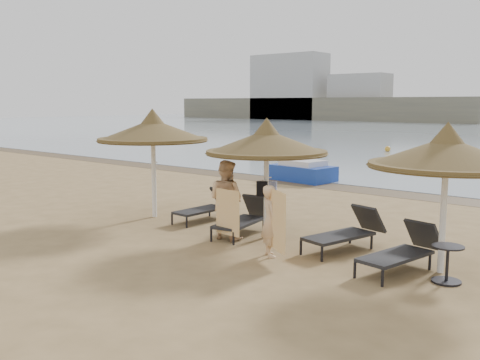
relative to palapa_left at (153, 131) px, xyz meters
The scene contains 19 objects.
ground 4.38m from the palapa_left, 24.80° to the right, with size 160.00×160.00×0.00m, color #9C7D4E.
wet_sand_strip 8.85m from the palapa_left, 66.85° to the left, with size 200.00×1.60×0.01m, color brown.
far_shore 79.31m from the palapa_left, 105.91° to the left, with size 150.00×54.80×12.00m.
palapa_left is the anchor object (origin of this frame).
palapa_center 3.74m from the palapa_left, ahead, with size 2.79×2.79×2.77m.
palapa_right 7.75m from the palapa_left, ahead, with size 2.79×2.79×2.77m.
lounger_far_left 2.50m from the palapa_left, 23.69° to the left, with size 0.66×1.85×0.82m.
lounger_near_left 3.67m from the palapa_left, ahead, with size 0.97×2.02×0.87m.
lounger_near_right 6.02m from the palapa_left, ahead, with size 1.10×2.09×0.89m.
lounger_far_right 7.44m from the palapa_left, ahead, with size 1.00×2.04×0.87m.
side_table 8.29m from the palapa_left, ahead, with size 0.54×0.54×0.66m.
person_left 3.36m from the palapa_left, ahead, with size 0.97×0.63×2.11m, color #DFB17E.
person_right 5.04m from the palapa_left, 12.49° to the right, with size 0.78×0.51×1.70m, color #DFB17E.
towel_left 3.88m from the palapa_left, 14.25° to the right, with size 0.73×0.08×1.02m.
towel_right 5.43m from the palapa_left, 14.35° to the right, with size 0.74×0.47×1.20m.
bag_patterned 3.94m from the palapa_left, ahead, with size 0.29×0.17×0.34m.
bag_dark 3.91m from the palapa_left, ahead, with size 0.26×0.17×0.35m.
pedal_boat 8.63m from the palapa_left, 94.50° to the left, with size 2.62×1.73×1.15m.
buoy_left 22.98m from the palapa_left, 98.66° to the left, with size 0.36×0.36×0.36m, color gold.
Camera 1 is at (7.61, -8.02, 3.10)m, focal length 40.00 mm.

